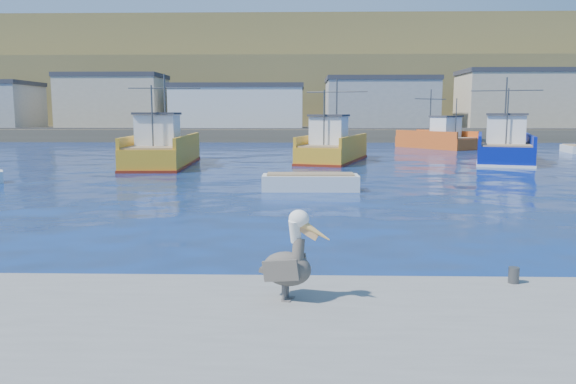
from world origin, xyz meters
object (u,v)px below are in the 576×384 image
at_px(trawler_yellow_a, 163,151).
at_px(skiff_far, 574,150).
at_px(trawler_yellow_b, 332,149).
at_px(trawler_blue, 504,148).
at_px(skiff_mid, 310,184).
at_px(boat_orange, 438,138).
at_px(pelican, 289,261).

xyz_separation_m(trawler_yellow_a, skiff_far, (35.27, 14.07, -0.75)).
height_order(trawler_yellow_a, trawler_yellow_b, trawler_yellow_a).
xyz_separation_m(trawler_blue, skiff_mid, (-14.88, -16.33, -0.70)).
distance_m(trawler_blue, skiff_far, 14.51).
bearing_deg(skiff_mid, trawler_yellow_b, 83.34).
bearing_deg(trawler_blue, boat_orange, 93.78).
relative_size(trawler_yellow_a, trawler_yellow_b, 1.07).
bearing_deg(trawler_yellow_a, boat_orange, 40.04).
bearing_deg(trawler_yellow_a, trawler_blue, 8.51).
bearing_deg(skiff_far, trawler_blue, -134.62).
relative_size(trawler_yellow_b, skiff_mid, 2.34).
relative_size(trawler_blue, pelican, 7.35).
relative_size(trawler_yellow_b, skiff_far, 2.51).
xyz_separation_m(trawler_yellow_b, trawler_blue, (12.98, -0.01, 0.04)).
bearing_deg(trawler_blue, trawler_yellow_b, 179.96).
xyz_separation_m(trawler_yellow_a, trawler_yellow_b, (12.12, 3.76, -0.06)).
bearing_deg(skiff_far, boat_orange, 151.54).
bearing_deg(pelican, skiff_mid, 88.02).
relative_size(boat_orange, skiff_mid, 2.00).
height_order(trawler_yellow_b, pelican, trawler_yellow_b).
bearing_deg(pelican, trawler_yellow_a, 107.81).
distance_m(trawler_blue, boat_orange, 16.45).
height_order(trawler_blue, skiff_mid, trawler_blue).
bearing_deg(skiff_mid, pelican, -91.98).
height_order(trawler_yellow_a, boat_orange, trawler_yellow_a).
bearing_deg(skiff_mid, trawler_yellow_a, 129.08).
distance_m(skiff_mid, skiff_far, 36.58).
height_order(trawler_yellow_a, pelican, trawler_yellow_a).
bearing_deg(trawler_yellow_b, pelican, -94.26).
xyz_separation_m(trawler_yellow_b, skiff_mid, (-1.91, -16.34, -0.66)).
height_order(trawler_blue, skiff_far, trawler_blue).
bearing_deg(pelican, skiff_far, 59.74).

